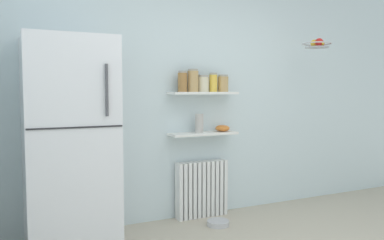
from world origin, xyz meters
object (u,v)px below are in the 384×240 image
Objects in this scene: refrigerator at (70,144)px; storage_jar_2 at (203,84)px; storage_jar_0 at (182,82)px; vase at (199,123)px; storage_jar_3 at (213,83)px; storage_jar_4 at (223,83)px; shelf_bowl at (223,128)px; hanging_fruit_basket at (318,44)px; radiator at (202,189)px; pet_food_bowl at (218,223)px; storage_jar_1 at (193,81)px.

refrigerator reaches higher than storage_jar_2.
storage_jar_0 is 0.46m from vase.
storage_jar_3 is 0.12m from storage_jar_4.
shelf_bowl is at bearing 180.00° from storage_jar_4.
refrigerator is 1.59m from storage_jar_3.
storage_jar_0 is 1.55m from hanging_fruit_basket.
vase is (1.32, 0.23, 0.11)m from refrigerator.
hanging_fruit_basket is (1.46, -0.31, 0.41)m from storage_jar_0.
storage_jar_3 is 1.29× the size of shelf_bowl.
hanging_fruit_basket is at bearing -11.98° from storage_jar_0.
radiator reaches higher than pet_food_bowl.
hanging_fruit_basket reaches higher than refrigerator.
vase is 0.28m from shelf_bowl.
pet_food_bowl is 0.70× the size of hanging_fruit_basket.
storage_jar_0 is 0.23m from storage_jar_2.
shelf_bowl is (-0.00, 0.00, -0.47)m from storage_jar_4.
storage_jar_3 is at bearing 71.40° from pet_food_bowl.
hanging_fruit_basket is (1.27, -0.31, 0.84)m from vase.
storage_jar_2 is (0.12, 0.00, -0.03)m from storage_jar_1.
storage_jar_0 reaches higher than shelf_bowl.
storage_jar_4 reaches higher than storage_jar_2.
storage_jar_2 reaches higher than shelf_bowl.
refrigerator reaches higher than shelf_bowl.
storage_jar_3 is at bearing 164.40° from hanging_fruit_basket.
vase reaches higher than radiator.
storage_jar_4 is at bearing 53.78° from pet_food_bowl.
storage_jar_0 is at bearing 180.00° from storage_jar_4.
storage_jar_4 is at bearing 162.67° from hanging_fruit_basket.
shelf_bowl is (0.23, -0.03, 0.63)m from radiator.
hanging_fruit_basket reaches higher than shelf_bowl.
storage_jar_0 is 0.67m from shelf_bowl.
pet_food_bowl is (-0.22, -0.29, -1.37)m from storage_jar_4.
storage_jar_2 is (1.36, 0.23, 0.52)m from refrigerator.
refrigerator is 2.76m from hanging_fruit_basket.
vase reaches higher than pet_food_bowl.
radiator is at bearing 165.59° from storage_jar_3.
pet_food_bowl is at bearing -108.60° from storage_jar_3.
radiator is 0.68m from shelf_bowl.
storage_jar_1 is 0.61m from shelf_bowl.
vase is (-0.28, 0.00, -0.41)m from storage_jar_4.
vase is at bearing -180.00° from storage_jar_2.
radiator is 3.87× the size of shelf_bowl.
hanging_fruit_basket is at bearing -12.99° from storage_jar_1.
refrigerator is 1.34m from vase.
shelf_bowl is at bearing -0.00° from storage_jar_2.
hanging_fruit_basket reaches higher than storage_jar_1.
hanging_fruit_basket is at bearing -0.72° from pet_food_bowl.
shelf_bowl reaches higher than radiator.
storage_jar_2 is 0.41m from vase.
refrigerator is at bearing 178.28° from hanging_fruit_basket.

